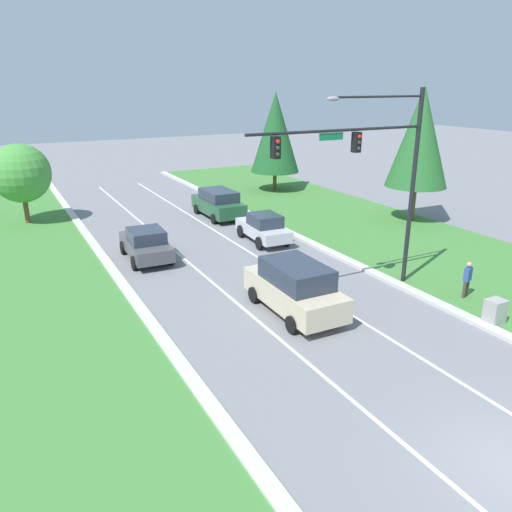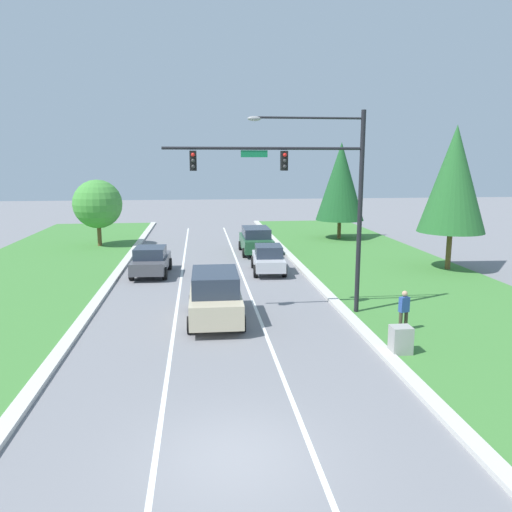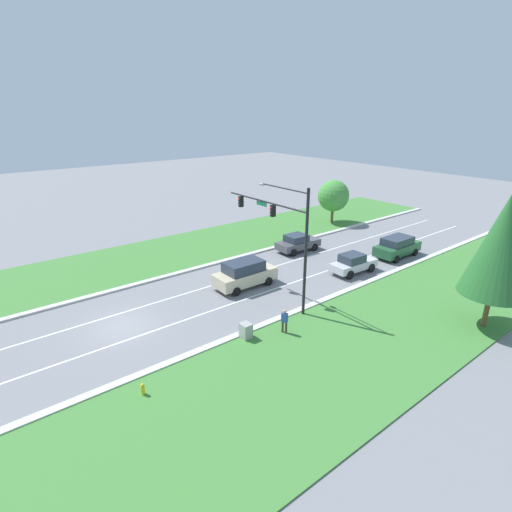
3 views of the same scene
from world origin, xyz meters
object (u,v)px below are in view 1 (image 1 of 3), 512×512
Objects in this scene: conifer_near_right_tree at (275,132)px; traffic_signal_mast at (375,162)px; graphite_sedan at (146,244)px; conifer_far_right_tree at (420,137)px; forest_suv at (218,203)px; oak_near_left_tree at (21,173)px; champagne_suv at (295,287)px; pedestrian at (467,278)px; silver_sedan at (264,228)px; utility_cabinet at (495,312)px.

traffic_signal_mast is at bearing -109.55° from conifer_near_right_tree.
conifer_far_right_tree is at bearing -0.07° from graphite_sedan.
forest_suv is 14.05m from conifer_far_right_tree.
oak_near_left_tree reaches higher than graphite_sedan.
conifer_near_right_tree is 0.94× the size of conifer_far_right_tree.
conifer_far_right_tree reaches higher than champagne_suv.
champagne_suv is at bearing -66.70° from graphite_sedan.
pedestrian is 13.83m from conifer_far_right_tree.
silver_sedan is at bearing 69.37° from champagne_suv.
oak_near_left_tree is (-4.98, 10.70, 2.52)m from graphite_sedan.
traffic_signal_mast is 13.42m from conifer_far_right_tree.
oak_near_left_tree is at bearing 141.03° from silver_sedan.
champagne_suv is 3.01× the size of pedestrian.
champagne_suv is 4.91× the size of utility_cabinet.
pedestrian reaches higher than utility_cabinet.
forest_suv is (-0.45, 15.22, -4.80)m from traffic_signal_mast.
utility_cabinet is at bearing 48.98° from pedestrian.
silver_sedan reaches higher than pedestrian.
forest_suv is 4.85× the size of utility_cabinet.
utility_cabinet is 0.61× the size of pedestrian.
champagne_suv is at bearing -150.28° from conifer_far_right_tree.
silver_sedan is at bearing 1.16° from graphite_sedan.
silver_sedan is at bearing -42.15° from oak_near_left_tree.
utility_cabinet is at bearing -58.93° from oak_near_left_tree.
silver_sedan and graphite_sedan have the same top height.
utility_cabinet is 16.28m from conifer_far_right_tree.
traffic_signal_mast is at bearing -47.47° from graphite_sedan.
conifer_near_right_tree is (7.96, 5.93, 3.98)m from forest_suv.
oak_near_left_tree reaches higher than champagne_suv.
silver_sedan is 15.34m from conifer_near_right_tree.
traffic_signal_mast is 7.57m from utility_cabinet.
traffic_signal_mast is 6.48m from pedestrian.
forest_suv is 10.69m from conifer_near_right_tree.
conifer_far_right_tree is (8.42, 12.97, 5.08)m from utility_cabinet.
champagne_suv is (-3.51, -9.02, 0.23)m from silver_sedan.
graphite_sedan is 4.40× the size of utility_cabinet.
traffic_signal_mast is 1.06× the size of conifer_near_right_tree.
forest_suv reaches higher than utility_cabinet.
silver_sedan is 2.61× the size of pedestrian.
champagne_suv is 0.58× the size of conifer_far_right_tree.
silver_sedan is 11.98m from pedestrian.
traffic_signal_mast is 5.17× the size of pedestrian.
pedestrian is (10.80, -11.52, 0.07)m from graphite_sedan.
traffic_signal_mast is at bearing -57.55° from oak_near_left_tree.
traffic_signal_mast is at bearing 5.28° from champagne_suv.
silver_sedan is at bearing -122.57° from conifer_near_right_tree.
champagne_suv is 15.93m from forest_suv.
utility_cabinet is at bearing -101.30° from conifer_near_right_tree.
silver_sedan is 0.87× the size of champagne_suv.
graphite_sedan is at bearing -137.86° from forest_suv.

